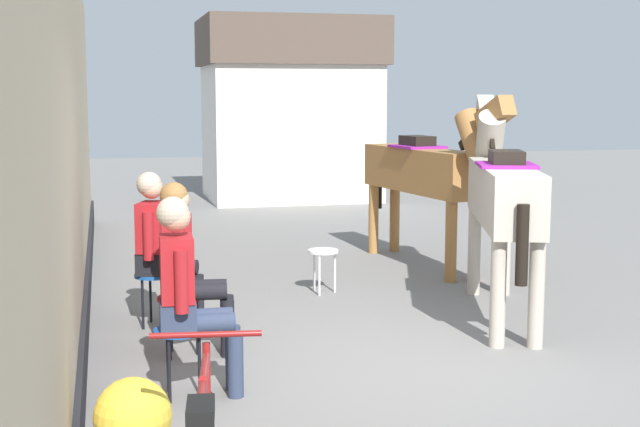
# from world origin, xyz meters

# --- Properties ---
(ground_plane) EXTENTS (40.00, 40.00, 0.00)m
(ground_plane) POSITION_xyz_m (0.00, 3.00, 0.00)
(ground_plane) COLOR slate
(pub_facade_wall) EXTENTS (0.34, 14.00, 3.40)m
(pub_facade_wall) POSITION_xyz_m (-2.55, 1.50, 1.54)
(pub_facade_wall) COLOR #CCB793
(pub_facade_wall) RESTS_ON ground_plane
(distant_cottage) EXTENTS (3.40, 2.60, 3.50)m
(distant_cottage) POSITION_xyz_m (1.40, 10.99, 1.80)
(distant_cottage) COLOR silver
(distant_cottage) RESTS_ON ground_plane
(seated_visitor_near) EXTENTS (0.61, 0.49, 1.39)m
(seated_visitor_near) POSITION_xyz_m (-1.67, -0.18, 0.78)
(seated_visitor_near) COLOR #194C99
(seated_visitor_near) RESTS_ON ground_plane
(seated_visitor_middle) EXTENTS (0.61, 0.49, 1.39)m
(seated_visitor_middle) POSITION_xyz_m (-1.58, 0.80, 0.78)
(seated_visitor_middle) COLOR red
(seated_visitor_middle) RESTS_ON ground_plane
(seated_visitor_far) EXTENTS (0.61, 0.49, 1.39)m
(seated_visitor_far) POSITION_xyz_m (-1.73, 1.75, 0.78)
(seated_visitor_far) COLOR #194C99
(seated_visitor_far) RESTS_ON ground_plane
(saddled_horse_near) EXTENTS (1.19, 2.89, 2.06)m
(saddled_horse_near) POSITION_xyz_m (1.39, 1.41, 1.16)
(saddled_horse_near) COLOR #B2A899
(saddled_horse_near) RESTS_ON ground_plane
(saddled_horse_far) EXTENTS (0.77, 2.98, 2.06)m
(saddled_horse_far) POSITION_xyz_m (1.53, 3.75, 1.16)
(saddled_horse_far) COLOR #9E6B38
(saddled_horse_far) RESTS_ON ground_plane
(spare_stool_white) EXTENTS (0.32, 0.32, 0.46)m
(spare_stool_white) POSITION_xyz_m (-0.00, 2.69, 0.40)
(spare_stool_white) COLOR white
(spare_stool_white) RESTS_ON ground_plane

